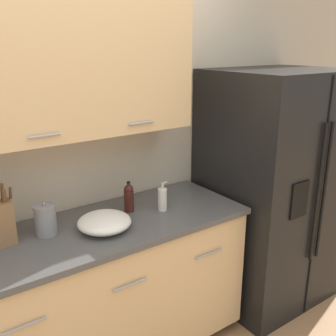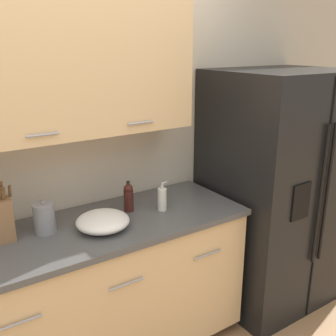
{
  "view_description": "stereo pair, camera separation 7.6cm",
  "coord_description": "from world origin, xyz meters",
  "px_view_note": "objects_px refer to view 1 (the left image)",
  "views": [
    {
      "loc": [
        -0.73,
        -0.89,
        1.9
      ],
      "look_at": [
        0.59,
        0.97,
        1.18
      ],
      "focal_mm": 42.0,
      "sensor_mm": 36.0,
      "label": 1
    },
    {
      "loc": [
        -0.67,
        -0.94,
        1.9
      ],
      "look_at": [
        0.59,
        0.97,
        1.18
      ],
      "focal_mm": 42.0,
      "sensor_mm": 36.0,
      "label": 2
    }
  ],
  "objects_px": {
    "refrigerator": "(272,188)",
    "soap_dispenser": "(162,199)",
    "steel_canister": "(45,220)",
    "oil_bottle": "(129,197)",
    "mixing_bowl": "(104,222)"
  },
  "relations": [
    {
      "from": "refrigerator",
      "to": "oil_bottle",
      "type": "distance_m",
      "value": 1.16
    },
    {
      "from": "soap_dispenser",
      "to": "mixing_bowl",
      "type": "distance_m",
      "value": 0.41
    },
    {
      "from": "steel_canister",
      "to": "mixing_bowl",
      "type": "distance_m",
      "value": 0.31
    },
    {
      "from": "steel_canister",
      "to": "mixing_bowl",
      "type": "relative_size",
      "value": 0.62
    },
    {
      "from": "oil_bottle",
      "to": "mixing_bowl",
      "type": "bearing_deg",
      "value": -149.48
    },
    {
      "from": "refrigerator",
      "to": "soap_dispenser",
      "type": "height_order",
      "value": "refrigerator"
    },
    {
      "from": "steel_canister",
      "to": "oil_bottle",
      "type": "bearing_deg",
      "value": 0.31
    },
    {
      "from": "oil_bottle",
      "to": "steel_canister",
      "type": "relative_size",
      "value": 1.05
    },
    {
      "from": "soap_dispenser",
      "to": "refrigerator",
      "type": "bearing_deg",
      "value": -2.45
    },
    {
      "from": "oil_bottle",
      "to": "mixing_bowl",
      "type": "xyz_separation_m",
      "value": [
        -0.24,
        -0.14,
        -0.05
      ]
    },
    {
      "from": "soap_dispenser",
      "to": "steel_canister",
      "type": "bearing_deg",
      "value": 171.79
    },
    {
      "from": "refrigerator",
      "to": "steel_canister",
      "type": "distance_m",
      "value": 1.67
    },
    {
      "from": "refrigerator",
      "to": "soap_dispenser",
      "type": "xyz_separation_m",
      "value": [
        -0.97,
        0.04,
        0.13
      ]
    },
    {
      "from": "refrigerator",
      "to": "mixing_bowl",
      "type": "height_order",
      "value": "refrigerator"
    },
    {
      "from": "oil_bottle",
      "to": "refrigerator",
      "type": "bearing_deg",
      "value": -7.15
    }
  ]
}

